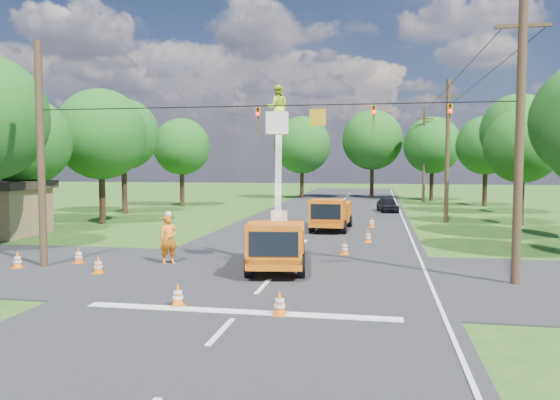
% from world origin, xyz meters
% --- Properties ---
extents(ground, '(140.00, 140.00, 0.00)m').
position_xyz_m(ground, '(0.00, 20.00, 0.00)').
color(ground, '#285218').
rests_on(ground, ground).
extents(road_main, '(12.00, 100.00, 0.06)m').
position_xyz_m(road_main, '(0.00, 20.00, 0.00)').
color(road_main, black).
rests_on(road_main, ground).
extents(road_cross, '(56.00, 10.00, 0.07)m').
position_xyz_m(road_cross, '(0.00, 2.00, 0.00)').
color(road_cross, black).
rests_on(road_cross, ground).
extents(stop_bar, '(9.00, 0.45, 0.02)m').
position_xyz_m(stop_bar, '(0.00, -3.20, 0.00)').
color(stop_bar, silver).
rests_on(stop_bar, ground).
extents(edge_line, '(0.12, 90.00, 0.02)m').
position_xyz_m(edge_line, '(5.60, 20.00, 0.00)').
color(edge_line, silver).
rests_on(edge_line, ground).
extents(bucket_truck, '(2.77, 5.68, 7.26)m').
position_xyz_m(bucket_truck, '(-0.11, 3.12, 1.60)').
color(bucket_truck, orange).
rests_on(bucket_truck, ground).
extents(second_truck, '(2.36, 5.54, 2.04)m').
position_xyz_m(second_truck, '(0.93, 15.78, 1.06)').
color(second_truck, orange).
rests_on(second_truck, ground).
extents(ground_worker, '(0.90, 0.83, 2.06)m').
position_xyz_m(ground_worker, '(-4.74, 3.46, 1.03)').
color(ground_worker, '#DB5012').
rests_on(ground_worker, ground).
extents(distant_car, '(2.07, 3.87, 1.25)m').
position_xyz_m(distant_car, '(4.55, 29.14, 0.63)').
color(distant_car, black).
rests_on(distant_car, ground).
extents(traffic_cone_0, '(0.38, 0.38, 0.71)m').
position_xyz_m(traffic_cone_0, '(-1.93, -2.88, 0.36)').
color(traffic_cone_0, orange).
rests_on(traffic_cone_0, ground).
extents(traffic_cone_1, '(0.38, 0.38, 0.71)m').
position_xyz_m(traffic_cone_1, '(1.16, -3.27, 0.36)').
color(traffic_cone_1, orange).
rests_on(traffic_cone_1, ground).
extents(traffic_cone_2, '(0.38, 0.38, 0.71)m').
position_xyz_m(traffic_cone_2, '(2.31, 6.94, 0.36)').
color(traffic_cone_2, orange).
rests_on(traffic_cone_2, ground).
extents(traffic_cone_3, '(0.38, 0.38, 0.71)m').
position_xyz_m(traffic_cone_3, '(3.29, 10.93, 0.36)').
color(traffic_cone_3, orange).
rests_on(traffic_cone_3, ground).
extents(traffic_cone_4, '(0.38, 0.38, 0.71)m').
position_xyz_m(traffic_cone_4, '(-6.58, 1.02, 0.36)').
color(traffic_cone_4, orange).
rests_on(traffic_cone_4, ground).
extents(traffic_cone_5, '(0.38, 0.38, 0.71)m').
position_xyz_m(traffic_cone_5, '(-8.46, 2.84, 0.36)').
color(traffic_cone_5, orange).
rests_on(traffic_cone_5, ground).
extents(traffic_cone_6, '(0.38, 0.38, 0.71)m').
position_xyz_m(traffic_cone_6, '(-10.28, 1.43, 0.36)').
color(traffic_cone_6, orange).
rests_on(traffic_cone_6, ground).
extents(traffic_cone_7, '(0.38, 0.38, 0.71)m').
position_xyz_m(traffic_cone_7, '(3.39, 17.69, 0.36)').
color(traffic_cone_7, orange).
rests_on(traffic_cone_7, ground).
extents(pole_right_near, '(1.80, 0.30, 10.00)m').
position_xyz_m(pole_right_near, '(8.50, 2.00, 5.11)').
color(pole_right_near, '#4C3823').
rests_on(pole_right_near, ground).
extents(pole_right_mid, '(1.80, 0.30, 10.00)m').
position_xyz_m(pole_right_mid, '(8.50, 22.00, 5.11)').
color(pole_right_mid, '#4C3823').
rests_on(pole_right_mid, ground).
extents(pole_right_far, '(1.80, 0.30, 10.00)m').
position_xyz_m(pole_right_far, '(8.50, 42.00, 5.11)').
color(pole_right_far, '#4C3823').
rests_on(pole_right_far, ground).
extents(pole_left, '(0.30, 0.30, 9.00)m').
position_xyz_m(pole_left, '(-9.50, 2.00, 4.50)').
color(pole_left, '#4C3823').
rests_on(pole_left, ground).
extents(signal_span, '(18.00, 0.29, 1.07)m').
position_xyz_m(signal_span, '(2.23, 1.99, 5.88)').
color(signal_span, black).
rests_on(signal_span, ground).
extents(tree_left_c, '(5.20, 5.20, 8.06)m').
position_xyz_m(tree_left_c, '(-16.50, 11.00, 5.44)').
color(tree_left_c, '#382616').
rests_on(tree_left_c, ground).
extents(tree_left_d, '(6.20, 6.20, 9.24)m').
position_xyz_m(tree_left_d, '(-15.00, 17.00, 6.12)').
color(tree_left_d, '#382616').
rests_on(tree_left_d, ground).
extents(tree_left_e, '(5.80, 5.80, 9.41)m').
position_xyz_m(tree_left_e, '(-16.80, 24.00, 6.49)').
color(tree_left_e, '#382616').
rests_on(tree_left_e, ground).
extents(tree_left_f, '(5.40, 5.40, 8.40)m').
position_xyz_m(tree_left_f, '(-14.80, 32.00, 5.69)').
color(tree_left_f, '#382616').
rests_on(tree_left_f, ground).
extents(tree_right_c, '(5.00, 5.00, 7.83)m').
position_xyz_m(tree_right_c, '(13.20, 21.00, 5.31)').
color(tree_right_c, '#382616').
rests_on(tree_right_c, ground).
extents(tree_right_d, '(6.00, 6.00, 9.70)m').
position_xyz_m(tree_right_d, '(14.80, 29.00, 6.68)').
color(tree_right_d, '#382616').
rests_on(tree_right_d, ground).
extents(tree_right_e, '(5.60, 5.60, 8.63)m').
position_xyz_m(tree_right_e, '(13.80, 37.00, 5.81)').
color(tree_right_e, '#382616').
rests_on(tree_right_e, ground).
extents(tree_far_a, '(6.60, 6.60, 9.50)m').
position_xyz_m(tree_far_a, '(-5.00, 45.00, 6.19)').
color(tree_far_a, '#382616').
rests_on(tree_far_a, ground).
extents(tree_far_b, '(7.00, 7.00, 10.32)m').
position_xyz_m(tree_far_b, '(3.00, 47.00, 6.81)').
color(tree_far_b, '#382616').
rests_on(tree_far_b, ground).
extents(tree_far_c, '(6.20, 6.20, 9.18)m').
position_xyz_m(tree_far_c, '(9.50, 44.00, 6.06)').
color(tree_far_c, '#382616').
rests_on(tree_far_c, ground).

